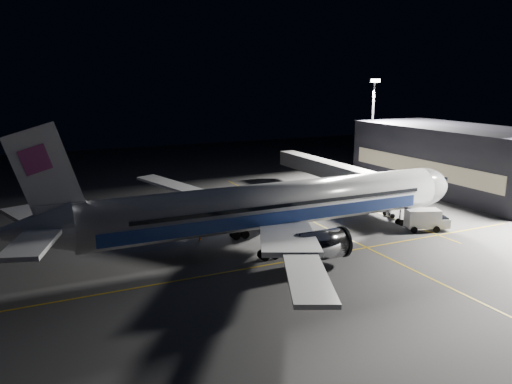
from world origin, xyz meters
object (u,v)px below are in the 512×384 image
at_px(airliner, 267,207).
at_px(safety_cone_b, 297,227).
at_px(safety_cone_a, 200,238).
at_px(baggage_tug, 224,209).
at_px(service_truck, 426,219).
at_px(floodlight_mast_north, 373,119).
at_px(safety_cone_c, 252,227).
at_px(jet_bridge, 338,172).

xyz_separation_m(airliner, safety_cone_b, (7.08, 4.70, -4.85)).
bearing_deg(airliner, safety_cone_a, 139.92).
bearing_deg(baggage_tug, safety_cone_a, -106.26).
bearing_deg(service_truck, floodlight_mast_north, 84.05).
distance_m(floodlight_mast_north, safety_cone_c, 48.29).
bearing_deg(service_truck, safety_cone_a, -176.46).
distance_m(jet_bridge, baggage_tug, 22.72).
bearing_deg(safety_cone_a, floodlight_mast_north, 28.59).
relative_size(airliner, jet_bridge, 1.79).
bearing_deg(baggage_tug, safety_cone_b, -42.23).
distance_m(floodlight_mast_north, safety_cone_a, 55.99).
bearing_deg(safety_cone_a, safety_cone_b, -4.58).
bearing_deg(safety_cone_a, baggage_tug, 54.28).
bearing_deg(baggage_tug, safety_cone_c, -66.95).
xyz_separation_m(baggage_tug, safety_cone_c, (0.57, -9.08, -0.43)).
height_order(floodlight_mast_north, safety_cone_b, floodlight_mast_north).
distance_m(safety_cone_a, safety_cone_b, 14.04).
bearing_deg(service_truck, baggage_tug, 159.07).
bearing_deg(safety_cone_c, safety_cone_a, -169.23).
bearing_deg(jet_bridge, floodlight_mast_north, 37.74).
bearing_deg(floodlight_mast_north, safety_cone_b, -141.26).
relative_size(jet_bridge, baggage_tug, 12.67).
bearing_deg(safety_cone_b, service_truck, -27.14).
height_order(safety_cone_a, safety_cone_c, safety_cone_c).
xyz_separation_m(floodlight_mast_north, baggage_tug, (-40.34, -15.51, -11.62)).
bearing_deg(floodlight_mast_north, airliner, -142.09).
relative_size(service_truck, safety_cone_b, 10.07).
distance_m(floodlight_mast_north, safety_cone_b, 45.23).
height_order(jet_bridge, safety_cone_a, jet_bridge).
relative_size(safety_cone_b, safety_cone_c, 0.96).
bearing_deg(airliner, service_truck, -8.69).
bearing_deg(jet_bridge, safety_cone_c, -153.91).
xyz_separation_m(floodlight_mast_north, safety_cone_b, (-34.00, -27.28, -12.06)).
height_order(airliner, floodlight_mast_north, floodlight_mast_north).
height_order(floodlight_mast_north, safety_cone_c, floodlight_mast_north).
bearing_deg(safety_cone_c, service_truck, -26.58).
bearing_deg(baggage_tug, service_truck, -22.29).
relative_size(service_truck, safety_cone_c, 9.68).
bearing_deg(floodlight_mast_north, service_truck, -116.78).
bearing_deg(safety_cone_c, floodlight_mast_north, 31.73).
distance_m(jet_bridge, safety_cone_a, 32.68).
bearing_deg(airliner, safety_cone_c, 80.00).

